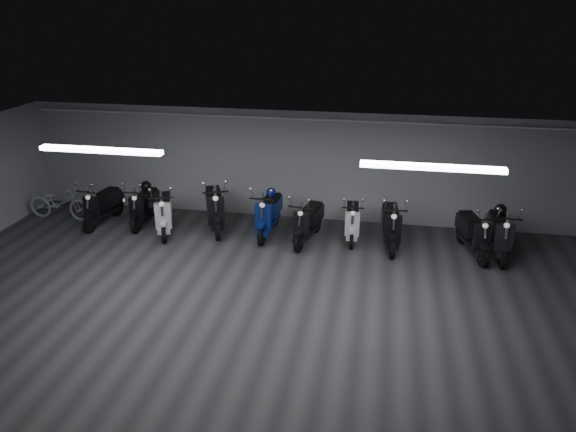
% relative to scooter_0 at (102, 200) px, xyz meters
% --- Properties ---
extents(floor, '(14.00, 10.00, 0.01)m').
position_rel_scooter_0_xyz_m(floor, '(4.70, -3.68, -0.66)').
color(floor, '#323234').
rests_on(floor, ground).
extents(ceiling, '(14.00, 10.00, 0.01)m').
position_rel_scooter_0_xyz_m(ceiling, '(4.70, -3.68, 2.15)').
color(ceiling, gray).
rests_on(ceiling, ground).
extents(back_wall, '(14.00, 0.01, 2.80)m').
position_rel_scooter_0_xyz_m(back_wall, '(4.70, 1.33, 0.75)').
color(back_wall, '#9A9B9D').
rests_on(back_wall, ground).
extents(fluor_strip_left, '(2.40, 0.18, 0.08)m').
position_rel_scooter_0_xyz_m(fluor_strip_left, '(1.70, -2.68, 2.09)').
color(fluor_strip_left, white).
rests_on(fluor_strip_left, ceiling).
extents(fluor_strip_right, '(2.40, 0.18, 0.08)m').
position_rel_scooter_0_xyz_m(fluor_strip_right, '(7.70, -2.68, 2.09)').
color(fluor_strip_right, white).
rests_on(fluor_strip_right, ceiling).
extents(conduit, '(13.60, 0.05, 0.05)m').
position_rel_scooter_0_xyz_m(conduit, '(4.70, 1.24, 1.97)').
color(conduit, white).
rests_on(conduit, back_wall).
extents(scooter_0, '(0.78, 1.81, 1.31)m').
position_rel_scooter_0_xyz_m(scooter_0, '(0.00, 0.00, 0.00)').
color(scooter_0, black).
rests_on(scooter_0, floor).
extents(scooter_1, '(0.62, 1.75, 1.29)m').
position_rel_scooter_0_xyz_m(scooter_1, '(1.04, 0.18, -0.01)').
color(scooter_1, black).
rests_on(scooter_1, floor).
extents(scooter_2, '(1.21, 1.95, 1.38)m').
position_rel_scooter_0_xyz_m(scooter_2, '(1.74, -0.22, 0.04)').
color(scooter_2, silver).
rests_on(scooter_2, floor).
extents(scooter_3, '(1.35, 2.10, 1.49)m').
position_rel_scooter_0_xyz_m(scooter_3, '(2.89, 0.19, 0.09)').
color(scooter_3, black).
rests_on(scooter_3, floor).
extents(scooter_4, '(0.72, 1.92, 1.41)m').
position_rel_scooter_0_xyz_m(scooter_4, '(4.26, 0.11, 0.05)').
color(scooter_4, navy).
rests_on(scooter_4, floor).
extents(scooter_5, '(0.95, 1.87, 1.33)m').
position_rel_scooter_0_xyz_m(scooter_5, '(5.26, -0.14, 0.01)').
color(scooter_5, black).
rests_on(scooter_5, floor).
extents(scooter_6, '(0.65, 1.69, 1.24)m').
position_rel_scooter_0_xyz_m(scooter_6, '(6.26, 0.21, -0.03)').
color(scooter_6, white).
rests_on(scooter_6, floor).
extents(scooter_7, '(0.76, 1.91, 1.39)m').
position_rel_scooter_0_xyz_m(scooter_7, '(7.16, -0.04, 0.04)').
color(scooter_7, black).
rests_on(scooter_7, floor).
extents(scooter_8, '(1.03, 1.89, 1.34)m').
position_rel_scooter_0_xyz_m(scooter_8, '(8.97, -0.15, 0.01)').
color(scooter_8, black).
rests_on(scooter_8, floor).
extents(scooter_9, '(0.63, 1.87, 1.39)m').
position_rel_scooter_0_xyz_m(scooter_9, '(9.53, -0.11, 0.04)').
color(scooter_9, black).
rests_on(scooter_9, floor).
extents(bicycle, '(1.74, 0.67, 1.11)m').
position_rel_scooter_0_xyz_m(bicycle, '(-1.26, 0.11, -0.10)').
color(bicycle, silver).
rests_on(bicycle, floor).
extents(helmet_0, '(0.24, 0.24, 0.24)m').
position_rel_scooter_0_xyz_m(helmet_0, '(4.27, 0.37, 0.34)').
color(helmet_0, navy).
rests_on(helmet_0, scooter_4).
extents(helmet_1, '(0.27, 0.27, 0.27)m').
position_rel_scooter_0_xyz_m(helmet_1, '(9.53, 0.15, 0.34)').
color(helmet_1, black).
rests_on(helmet_1, scooter_9).
extents(helmet_2, '(0.27, 0.27, 0.27)m').
position_rel_scooter_0_xyz_m(helmet_2, '(1.03, 0.42, 0.28)').
color(helmet_2, black).
rests_on(helmet_2, scooter_1).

